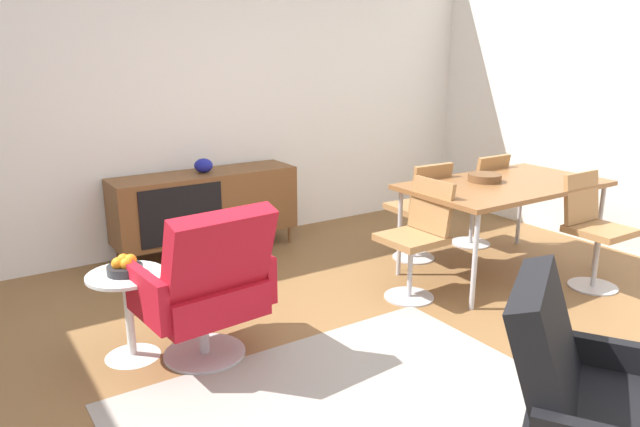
{
  "coord_description": "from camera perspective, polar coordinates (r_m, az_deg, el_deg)",
  "views": [
    {
      "loc": [
        -1.88,
        -2.45,
        1.76
      ],
      "look_at": [
        0.08,
        0.53,
        0.76
      ],
      "focal_mm": 33.47,
      "sensor_mm": 36.0,
      "label": 1
    }
  ],
  "objects": [
    {
      "name": "ground_plane",
      "position": [
        3.56,
        3.81,
        -14.08
      ],
      "size": [
        8.32,
        8.32,
        0.0
      ],
      "primitive_type": "plane",
      "color": "brown"
    },
    {
      "name": "wall_back",
      "position": [
        5.4,
        -13.07,
        11.41
      ],
      "size": [
        6.8,
        0.12,
        2.8
      ],
      "primitive_type": "cube",
      "color": "white",
      "rests_on": "ground_plane"
    },
    {
      "name": "sideboard",
      "position": [
        5.29,
        -10.89,
        0.89
      ],
      "size": [
        1.6,
        0.45,
        0.72
      ],
      "color": "brown",
      "rests_on": "ground_plane"
    },
    {
      "name": "vase_cobalt",
      "position": [
        5.22,
        -11.08,
        4.52
      ],
      "size": [
        0.16,
        0.16,
        0.12
      ],
      "color": "navy",
      "rests_on": "sideboard"
    },
    {
      "name": "dining_table",
      "position": [
        4.88,
        17.21,
        2.35
      ],
      "size": [
        1.6,
        0.9,
        0.74
      ],
      "color": "brown",
      "rests_on": "ground_plane"
    },
    {
      "name": "wooden_bowl_on_table",
      "position": [
        4.87,
        15.46,
        3.32
      ],
      "size": [
        0.26,
        0.26,
        0.06
      ],
      "primitive_type": "cylinder",
      "color": "brown",
      "rests_on": "dining_table"
    },
    {
      "name": "dining_chair_back_right",
      "position": [
        5.54,
        14.94,
        1.63
      ],
      "size": [
        0.41,
        0.43,
        0.86
      ],
      "color": "#9E7042",
      "rests_on": "ground_plane"
    },
    {
      "name": "dining_chair_back_left",
      "position": [
        5.05,
        9.58,
        0.61
      ],
      "size": [
        0.42,
        0.44,
        0.86
      ],
      "color": "#9E7042",
      "rests_on": "ground_plane"
    },
    {
      "name": "dining_chair_near_window",
      "position": [
        4.31,
        9.33,
        -2.01
      ],
      "size": [
        0.44,
        0.41,
        0.86
      ],
      "color": "#9E7042",
      "rests_on": "ground_plane"
    },
    {
      "name": "dining_chair_front_right",
      "position": [
        4.9,
        24.62,
        -1.1
      ],
      "size": [
        0.4,
        0.43,
        0.86
      ],
      "color": "#9E7042",
      "rests_on": "ground_plane"
    },
    {
      "name": "lounge_chair_red",
      "position": [
        3.45,
        -10.82,
        -6.69
      ],
      "size": [
        0.76,
        0.7,
        0.95
      ],
      "color": "red",
      "rests_on": "ground_plane"
    },
    {
      "name": "armchair_black_shell",
      "position": [
        2.54,
        24.32,
        -16.52
      ],
      "size": [
        0.89,
        0.88,
        0.95
      ],
      "color": "black",
      "rests_on": "ground_plane"
    },
    {
      "name": "side_table_round",
      "position": [
        3.65,
        -17.85,
        -8.4
      ],
      "size": [
        0.44,
        0.44,
        0.52
      ],
      "color": "white",
      "rests_on": "ground_plane"
    },
    {
      "name": "fruit_bowl",
      "position": [
        3.56,
        -18.16,
        -4.83
      ],
      "size": [
        0.2,
        0.2,
        0.11
      ],
      "color": "#262628",
      "rests_on": "side_table_round"
    },
    {
      "name": "area_rug",
      "position": [
        3.1,
        3.71,
        -18.9
      ],
      "size": [
        2.2,
        1.7,
        0.01
      ],
      "primitive_type": "cube",
      "color": "gray",
      "rests_on": "ground_plane"
    }
  ]
}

